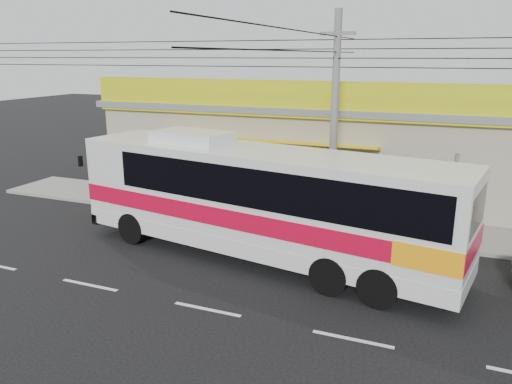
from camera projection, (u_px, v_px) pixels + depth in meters
ground at (243, 274)px, 15.91m from camera, size 120.00×120.00×0.00m
sidewalk at (299, 217)px, 21.25m from camera, size 30.00×3.20×0.15m
lane_markings at (207, 309)px, 13.67m from camera, size 50.00×0.12×0.01m
storefront_building at (332, 145)px, 25.62m from camera, size 22.60×9.20×5.70m
coach_bus at (265, 196)px, 16.49m from camera, size 13.77×5.09×4.16m
motorbike_red at (153, 194)px, 22.78m from camera, size 1.86×1.26×0.92m
motorbike_dark at (168, 196)px, 22.20m from camera, size 1.78×1.23×1.05m
utility_pole at (337, 52)px, 17.44m from camera, size 34.00×14.00×8.30m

